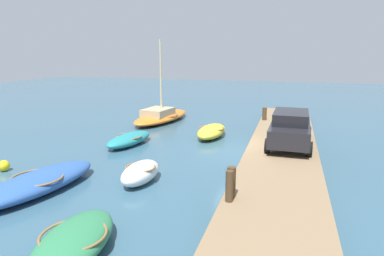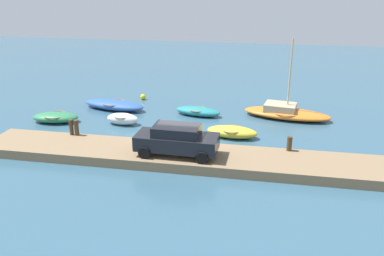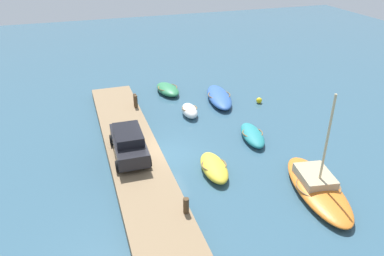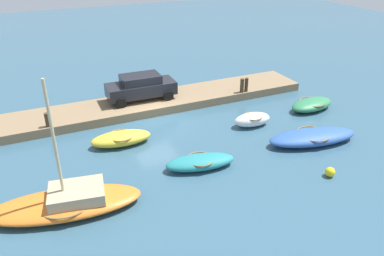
{
  "view_description": "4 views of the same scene",
  "coord_description": "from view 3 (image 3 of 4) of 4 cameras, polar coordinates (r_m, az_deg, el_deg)",
  "views": [
    {
      "loc": [
        -16.0,
        -2.11,
        4.85
      ],
      "look_at": [
        0.32,
        2.65,
        1.03
      ],
      "focal_mm": 31.91,
      "sensor_mm": 36.0,
      "label": 1
    },
    {
      "loc": [
        4.49,
        -21.09,
        9.3
      ],
      "look_at": [
        0.22,
        1.58,
        0.66
      ],
      "focal_mm": 37.21,
      "sensor_mm": 36.0,
      "label": 2
    },
    {
      "loc": [
        19.04,
        -4.56,
        12.21
      ],
      "look_at": [
        -0.77,
        1.99,
        1.19
      ],
      "focal_mm": 34.97,
      "sensor_mm": 36.0,
      "label": 3
    },
    {
      "loc": [
        6.68,
        20.02,
        10.04
      ],
      "look_at": [
        -0.56,
        4.16,
        1.21
      ],
      "focal_mm": 35.93,
      "sensor_mm": 36.0,
      "label": 4
    }
  ],
  "objects": [
    {
      "name": "dinghy_white",
      "position": [
        27.77,
        -0.37,
        2.67
      ],
      "size": [
        2.3,
        1.23,
        0.79
      ],
      "rotation": [
        0.0,
        0.0,
        -0.07
      ],
      "color": "white",
      "rests_on": "ground_plane"
    },
    {
      "name": "sailboat_orange",
      "position": [
        20.79,
        18.57,
        -8.44
      ],
      "size": [
        6.37,
        3.19,
        5.65
      ],
      "rotation": [
        0.0,
        0.0,
        -0.17
      ],
      "color": "orange",
      "rests_on": "ground_plane"
    },
    {
      "name": "marker_buoy",
      "position": [
        30.39,
        10.2,
        4.17
      ],
      "size": [
        0.46,
        0.46,
        0.46
      ],
      "primitive_type": "sphere",
      "color": "yellow",
      "rests_on": "ground_plane"
    },
    {
      "name": "mooring_post_west",
      "position": [
        28.39,
        -8.69,
        4.26
      ],
      "size": [
        0.23,
        0.23,
        0.95
      ],
      "primitive_type": "cylinder",
      "color": "#47331E",
      "rests_on": "dock_platform"
    },
    {
      "name": "motorboat_blue",
      "position": [
        30.34,
        4.15,
        4.76
      ],
      "size": [
        5.18,
        2.58,
        0.7
      ],
      "rotation": [
        0.0,
        0.0,
        -0.18
      ],
      "color": "#2D569E",
      "rests_on": "ground_plane"
    },
    {
      "name": "mooring_post_mid_east",
      "position": [
        17.69,
        -0.91,
        -11.76
      ],
      "size": [
        0.28,
        0.28,
        0.8
      ],
      "primitive_type": "cylinder",
      "color": "#47331E",
      "rests_on": "dock_platform"
    },
    {
      "name": "rowboat_green",
      "position": [
        31.87,
        -3.73,
        5.92
      ],
      "size": [
        3.33,
        1.97,
        0.67
      ],
      "rotation": [
        0.0,
        0.0,
        0.14
      ],
      "color": "#2D7A4C",
      "rests_on": "ground_plane"
    },
    {
      "name": "rowboat_yellow",
      "position": [
        21.3,
        3.38,
        -6.01
      ],
      "size": [
        3.26,
        1.61,
        0.71
      ],
      "rotation": [
        0.0,
        0.0,
        -0.08
      ],
      "color": "gold",
      "rests_on": "ground_plane"
    },
    {
      "name": "dock_platform",
      "position": [
        22.64,
        -8.68,
        -4.36
      ],
      "size": [
        22.0,
        3.12,
        0.54
      ],
      "primitive_type": "cube",
      "color": "#846B4C",
      "rests_on": "ground_plane"
    },
    {
      "name": "ground_plane",
      "position": [
        23.08,
        -4.1,
        -4.19
      ],
      "size": [
        84.0,
        84.0,
        0.0
      ],
      "primitive_type": "plane",
      "color": "#33566B"
    },
    {
      "name": "mooring_post_mid_west",
      "position": [
        28.08,
        -8.56,
        4.0
      ],
      "size": [
        0.26,
        0.26,
        0.94
      ],
      "primitive_type": "cylinder",
      "color": "#47331E",
      "rests_on": "dock_platform"
    },
    {
      "name": "parked_car",
      "position": [
        21.94,
        -9.63,
        -2.17
      ],
      "size": [
        4.38,
        2.04,
        1.62
      ],
      "rotation": [
        0.0,
        0.0,
        -0.02
      ],
      "color": "black",
      "rests_on": "dock_platform"
    },
    {
      "name": "rowboat_teal",
      "position": [
        24.93,
        9.19,
        -1.05
      ],
      "size": [
        3.54,
        1.86,
        0.62
      ],
      "rotation": [
        0.0,
        0.0,
        -0.18
      ],
      "color": "teal",
      "rests_on": "ground_plane"
    }
  ]
}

